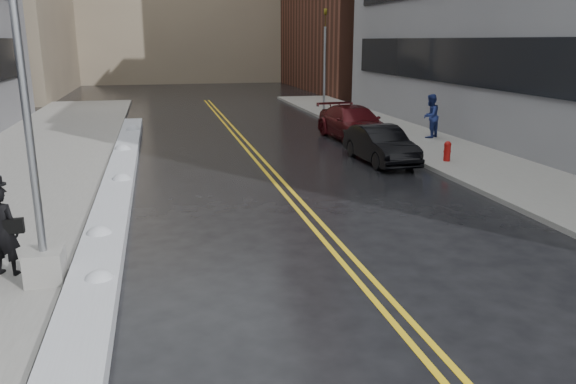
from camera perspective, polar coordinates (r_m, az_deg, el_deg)
ground at (r=9.36m, az=-4.61°, el=-12.89°), size 160.00×160.00×0.00m
sidewalk_west at (r=19.25m, az=-26.50°, el=0.57°), size 5.50×50.00×0.15m
sidewalk_east at (r=21.76m, az=18.11°, el=2.95°), size 4.00×50.00×0.15m
lane_line_left at (r=19.03m, az=-2.10°, el=1.81°), size 0.12×50.00×0.01m
lane_line_right at (r=19.09m, az=-1.22°, el=1.86°), size 0.12×50.00×0.01m
snow_ridge at (r=16.78m, az=-17.06°, el=-0.11°), size 0.90×30.00×0.34m
lamppost at (r=10.58m, az=-24.63°, el=3.64°), size 0.65×0.65×7.62m
fire_hydrant at (r=21.18m, az=15.88°, el=4.11°), size 0.26×0.26×0.73m
traffic_signal at (r=33.62m, az=3.74°, el=13.43°), size 0.16×0.20×6.00m
pedestrian_fedora at (r=11.61m, az=-27.02°, el=-3.51°), size 0.73×0.59×1.72m
pedestrian_east at (r=26.10m, az=14.26°, el=7.49°), size 1.20×1.16×1.94m
car_black at (r=21.02m, az=9.39°, el=4.77°), size 1.60×4.17×1.36m
car_maroon at (r=25.83m, az=6.70°, el=6.96°), size 2.45×5.33×1.51m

